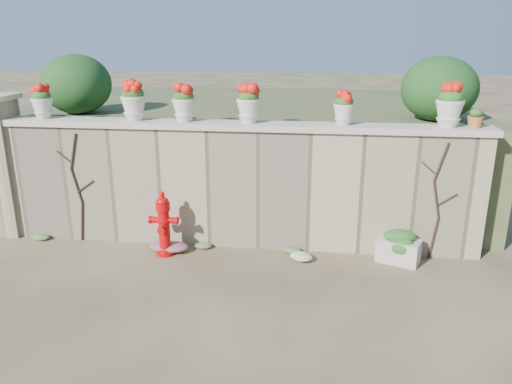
# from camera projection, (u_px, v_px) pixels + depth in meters

# --- Properties ---
(ground) EXTENTS (80.00, 80.00, 0.00)m
(ground) POSITION_uv_depth(u_px,v_px,m) (215.00, 294.00, 6.95)
(ground) COLOR #463523
(ground) RESTS_ON ground
(stone_wall) EXTENTS (8.00, 0.40, 2.00)m
(stone_wall) POSITION_uv_depth(u_px,v_px,m) (235.00, 188.00, 8.34)
(stone_wall) COLOR tan
(stone_wall) RESTS_ON ground
(wall_cap) EXTENTS (8.10, 0.52, 0.10)m
(wall_cap) POSITION_uv_depth(u_px,v_px,m) (234.00, 125.00, 8.02)
(wall_cap) COLOR beige
(wall_cap) RESTS_ON stone_wall
(gate_pillar) EXTENTS (0.72, 0.72, 2.48)m
(gate_pillar) POSITION_uv_depth(u_px,v_px,m) (2.00, 165.00, 8.75)
(gate_pillar) COLOR tan
(gate_pillar) RESTS_ON ground
(raised_fill) EXTENTS (9.00, 6.00, 2.00)m
(raised_fill) POSITION_uv_depth(u_px,v_px,m) (258.00, 146.00, 11.37)
(raised_fill) COLOR #384C23
(raised_fill) RESTS_ON ground
(back_shrub_left) EXTENTS (1.30, 1.30, 1.10)m
(back_shrub_left) POSITION_uv_depth(u_px,v_px,m) (76.00, 84.00, 9.38)
(back_shrub_left) COLOR #143814
(back_shrub_left) RESTS_ON raised_fill
(back_shrub_right) EXTENTS (1.30, 1.30, 1.10)m
(back_shrub_right) POSITION_uv_depth(u_px,v_px,m) (439.00, 89.00, 8.60)
(back_shrub_right) COLOR #143814
(back_shrub_right) RESTS_ON raised_fill
(vine_left) EXTENTS (0.60, 0.04, 1.91)m
(vine_left) POSITION_uv_depth(u_px,v_px,m) (77.00, 186.00, 8.45)
(vine_left) COLOR black
(vine_left) RESTS_ON ground
(vine_right) EXTENTS (0.60, 0.04, 1.91)m
(vine_right) POSITION_uv_depth(u_px,v_px,m) (437.00, 200.00, 7.76)
(vine_right) COLOR black
(vine_right) RESTS_ON ground
(fire_hydrant) EXTENTS (0.46, 0.33, 1.07)m
(fire_hydrant) POSITION_uv_depth(u_px,v_px,m) (164.00, 223.00, 8.04)
(fire_hydrant) COLOR #B90709
(fire_hydrant) RESTS_ON ground
(planter_box) EXTENTS (0.74, 0.59, 0.54)m
(planter_box) POSITION_uv_depth(u_px,v_px,m) (399.00, 247.00, 7.86)
(planter_box) COLOR beige
(planter_box) RESTS_ON ground
(green_shrub) EXTENTS (0.68, 0.61, 0.64)m
(green_shrub) POSITION_uv_depth(u_px,v_px,m) (399.00, 244.00, 7.81)
(green_shrub) COLOR #1E5119
(green_shrub) RESTS_ON ground
(magenta_clump) EXTENTS (0.79, 0.53, 0.21)m
(magenta_clump) POSITION_uv_depth(u_px,v_px,m) (173.00, 246.00, 8.25)
(magenta_clump) COLOR #AC2279
(magenta_clump) RESTS_ON ground
(white_flowers) EXTENTS (0.48, 0.39, 0.17)m
(white_flowers) POSITION_uv_depth(u_px,v_px,m) (302.00, 257.00, 7.91)
(white_flowers) COLOR white
(white_flowers) RESTS_ON ground
(urn_pot_0) EXTENTS (0.35, 0.35, 0.55)m
(urn_pot_0) POSITION_uv_depth(u_px,v_px,m) (42.00, 102.00, 8.30)
(urn_pot_0) COLOR beige
(urn_pot_0) RESTS_ON wall_cap
(urn_pot_1) EXTENTS (0.41, 0.41, 0.64)m
(urn_pot_1) POSITION_uv_depth(u_px,v_px,m) (133.00, 101.00, 8.10)
(urn_pot_1) COLOR beige
(urn_pot_1) RESTS_ON wall_cap
(urn_pot_2) EXTENTS (0.38, 0.38, 0.59)m
(urn_pot_2) POSITION_uv_depth(u_px,v_px,m) (184.00, 103.00, 8.01)
(urn_pot_2) COLOR beige
(urn_pot_2) RESTS_ON wall_cap
(urn_pot_3) EXTENTS (0.39, 0.39, 0.61)m
(urn_pot_3) POSITION_uv_depth(u_px,v_px,m) (249.00, 104.00, 7.89)
(urn_pot_3) COLOR beige
(urn_pot_3) RESTS_ON wall_cap
(urn_pot_4) EXTENTS (0.33, 0.33, 0.52)m
(urn_pot_4) POSITION_uv_depth(u_px,v_px,m) (344.00, 108.00, 7.73)
(urn_pot_4) COLOR beige
(urn_pot_4) RESTS_ON wall_cap
(urn_pot_5) EXTENTS (0.42, 0.42, 0.66)m
(urn_pot_5) POSITION_uv_depth(u_px,v_px,m) (450.00, 106.00, 7.52)
(urn_pot_5) COLOR beige
(urn_pot_5) RESTS_ON wall_cap
(terracotta_pot) EXTENTS (0.23, 0.23, 0.28)m
(terracotta_pot) POSITION_uv_depth(u_px,v_px,m) (475.00, 119.00, 7.53)
(terracotta_pot) COLOR #AA6034
(terracotta_pot) RESTS_ON wall_cap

